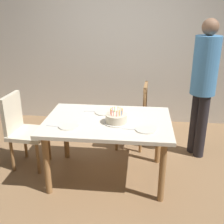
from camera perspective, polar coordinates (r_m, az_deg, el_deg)
ground at (r=3.47m, az=-0.84°, el=-13.04°), size 6.40×6.40×0.00m
back_wall at (r=4.75m, az=1.85°, el=13.33°), size 6.40×0.10×2.60m
dining_table at (r=3.15m, az=-0.91°, el=-3.24°), size 1.43×0.98×0.74m
birthday_cake at (r=3.02m, az=0.90°, el=-1.39°), size 0.28×0.28×0.17m
plate_near_celebrant at (r=2.98m, az=-8.96°, el=-2.88°), size 0.22×0.22×0.01m
plate_far_side at (r=3.32m, az=-1.67°, el=-0.06°), size 0.22×0.22×0.01m
plate_near_guest at (r=2.89m, az=7.02°, el=-3.61°), size 0.22×0.22×0.01m
fork_near_celebrant at (r=3.02m, az=-11.97°, el=-2.89°), size 0.18×0.05×0.01m
fork_far_side at (r=3.36m, az=-4.34°, el=0.11°), size 0.18×0.03×0.01m
fork_near_guest at (r=2.89m, az=3.84°, el=-3.57°), size 0.18×0.03×0.01m
chair_spindle_back at (r=3.95m, az=4.26°, el=-1.08°), size 0.47×0.47×0.95m
chair_upholstered at (r=3.62m, az=-18.19°, el=-2.98°), size 0.48×0.47×0.95m
person_guest at (r=3.72m, az=18.46°, el=6.00°), size 0.32×0.32×1.82m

